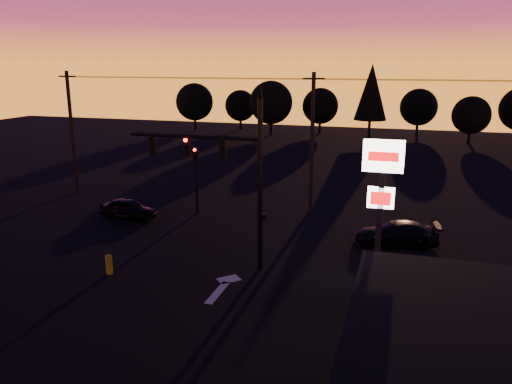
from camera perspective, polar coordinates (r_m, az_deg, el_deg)
ground at (r=21.20m, az=-6.69°, el=-12.30°), size 120.00×120.00×0.00m
lane_arrow at (r=22.41m, az=-3.77°, el=-10.66°), size 1.20×3.10×0.01m
traffic_signal_mast at (r=23.13m, az=-3.34°, el=3.04°), size 6.79×0.52×8.58m
secondary_signal at (r=32.16m, az=-6.88°, el=2.46°), size 0.30×0.31×4.35m
pylon_sign at (r=19.34m, az=14.13°, el=0.26°), size 1.50×0.28×6.80m
utility_pole_0 at (r=39.59m, az=-20.29°, el=6.48°), size 1.40×0.26×9.00m
utility_pole_1 at (r=32.17m, az=6.42°, el=5.61°), size 1.40×0.26×9.00m
power_wires at (r=31.81m, az=6.62°, el=12.70°), size 36.00×1.22×0.07m
bollard at (r=24.38m, az=-16.44°, el=-7.96°), size 0.30×0.30×0.91m
tree_0 at (r=73.76m, az=-7.04°, el=10.18°), size 5.36×5.36×6.74m
tree_1 at (r=74.43m, az=-1.78°, el=9.84°), size 4.54×4.54×5.71m
tree_2 at (r=67.84m, az=1.72°, el=10.17°), size 5.77×5.78×7.26m
tree_3 at (r=70.50m, az=7.36°, el=9.72°), size 4.95×4.95×6.22m
tree_4 at (r=66.53m, az=13.04°, el=11.07°), size 4.18×4.18×9.50m
tree_5 at (r=71.51m, az=18.09°, el=9.20°), size 4.95×4.95×6.22m
tree_6 at (r=65.94m, az=23.39°, el=8.06°), size 4.54×4.54×5.71m
car_left at (r=32.48m, az=-14.44°, el=-1.85°), size 3.80×1.82×1.25m
car_right at (r=27.89m, az=15.71°, el=-4.60°), size 4.73×2.58×1.30m
suv_parked at (r=17.17m, az=18.35°, el=-17.20°), size 3.31×5.50×1.43m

